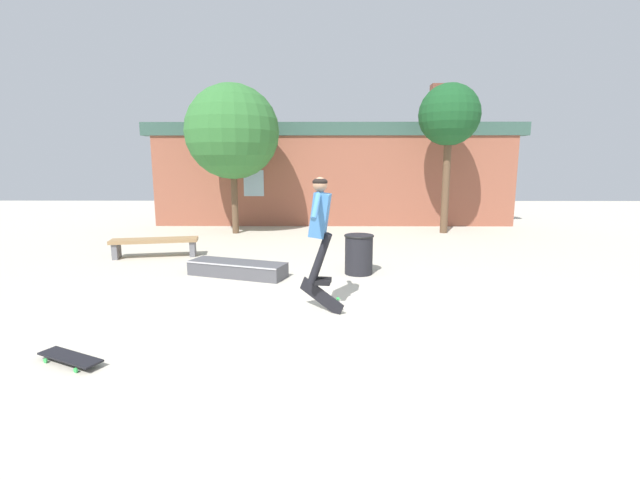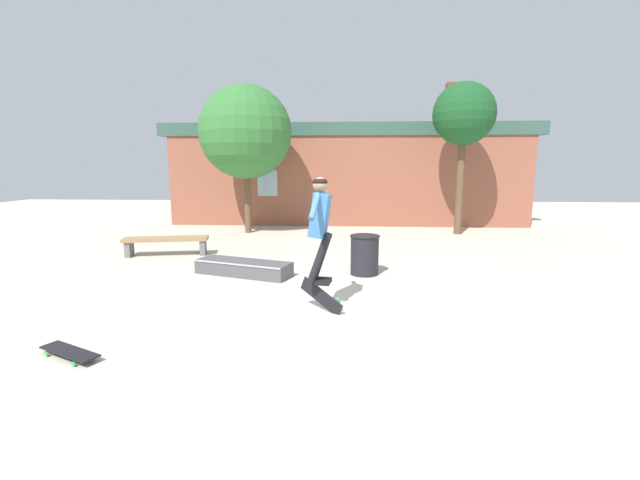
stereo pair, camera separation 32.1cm
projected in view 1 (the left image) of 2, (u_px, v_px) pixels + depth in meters
ground_plane at (348, 318)px, 6.09m from camera, size 40.00×40.00×0.00m
building_backdrop at (335, 172)px, 15.01m from camera, size 13.30×0.52×4.84m
tree_right at (449, 116)px, 13.06m from camera, size 1.87×1.87×4.59m
tree_left at (232, 132)px, 13.07m from camera, size 2.87×2.87×4.57m
park_bench at (155, 243)px, 10.03m from camera, size 2.00×0.85×0.44m
skate_ledge at (237, 269)px, 8.34m from camera, size 2.01×1.16×0.29m
trash_bin at (359, 253)px, 8.47m from camera, size 0.59×0.59×0.79m
skater at (320, 221)px, 6.20m from camera, size 0.38×1.23×1.57m
skateboard_flipping at (321, 297)px, 6.35m from camera, size 0.67×0.46×0.52m
skateboard_resting at (70, 357)px, 4.67m from camera, size 0.83×0.55×0.08m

